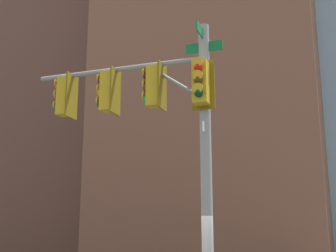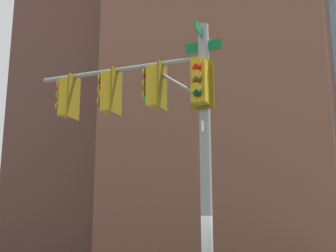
% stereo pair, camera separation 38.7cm
% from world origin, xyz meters
% --- Properties ---
extents(signal_pole_assembly, '(1.24, 4.91, 6.98)m').
position_xyz_m(signal_pole_assembly, '(0.40, 0.90, 4.84)').
color(signal_pole_assembly, gray).
rests_on(signal_pole_assembly, ground_plane).
extents(building_brick_nearside, '(19.81, 19.63, 51.44)m').
position_xyz_m(building_brick_nearside, '(34.56, 8.10, 25.72)').
color(building_brick_nearside, brown).
rests_on(building_brick_nearside, ground_plane).
extents(building_brick_midblock, '(23.94, 15.48, 36.08)m').
position_xyz_m(building_brick_midblock, '(48.86, 13.76, 18.04)').
color(building_brick_midblock, brown).
rests_on(building_brick_midblock, ground_plane).
extents(building_brick_farside, '(18.79, 16.75, 32.37)m').
position_xyz_m(building_brick_farside, '(39.69, 25.40, 16.19)').
color(building_brick_farside, brown).
rests_on(building_brick_farside, ground_plane).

